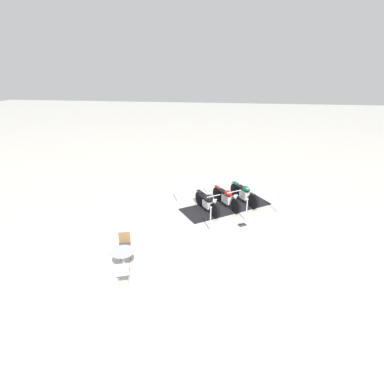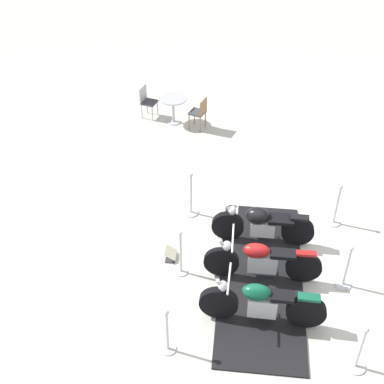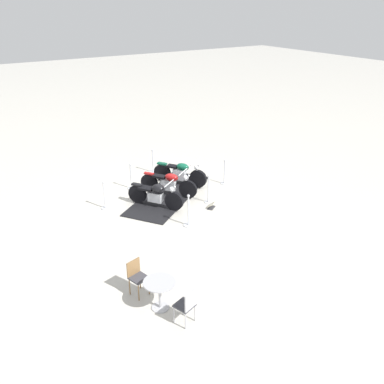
{
  "view_description": "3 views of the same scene",
  "coord_description": "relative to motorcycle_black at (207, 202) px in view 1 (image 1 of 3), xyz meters",
  "views": [
    {
      "loc": [
        -13.6,
        -0.04,
        6.53
      ],
      "look_at": [
        -0.76,
        1.56,
        1.02
      ],
      "focal_mm": 28.94,
      "sensor_mm": 36.0,
      "label": 1
    },
    {
      "loc": [
        3.7,
        -6.33,
        7.88
      ],
      "look_at": [
        -2.03,
        0.26,
        0.97
      ],
      "focal_mm": 49.82,
      "sensor_mm": 36.0,
      "label": 2
    },
    {
      "loc": [
        -12.38,
        6.9,
        6.74
      ],
      "look_at": [
        -1.78,
        0.09,
        0.85
      ],
      "focal_mm": 38.9,
      "sensor_mm": 36.0,
      "label": 3
    }
  ],
  "objects": [
    {
      "name": "stanchion_right_rear",
      "position": [
        0.36,
        -3.27,
        -0.13
      ],
      "size": [
        0.29,
        0.29,
        1.03
      ],
      "color": "silver",
      "rests_on": "ground_plane"
    },
    {
      "name": "ground_plane",
      "position": [
        0.62,
        -0.85,
        -0.5
      ],
      "size": [
        80.0,
        80.0,
        0.0
      ],
      "primitive_type": "plane",
      "color": "beige"
    },
    {
      "name": "stanchion_right_front",
      "position": [
        -1.73,
        -0.26,
        -0.15
      ],
      "size": [
        0.35,
        0.35,
        1.11
      ],
      "color": "silver",
      "rests_on": "ground_plane"
    },
    {
      "name": "stanchion_left_mid",
      "position": [
        1.93,
        0.06,
        -0.17
      ],
      "size": [
        0.33,
        0.33,
        1.03
      ],
      "color": "silver",
      "rests_on": "ground_plane"
    },
    {
      "name": "display_platform",
      "position": [
        0.62,
        -0.85,
        -0.48
      ],
      "size": [
        3.8,
        4.47,
        0.03
      ],
      "primitive_type": "cube",
      "rotation": [
        0.0,
        0.0,
        -0.96
      ],
      "color": "black",
      "rests_on": "ground_plane"
    },
    {
      "name": "motorcycle_black",
      "position": [
        0.0,
        0.0,
        0.0
      ],
      "size": [
        1.84,
        1.31,
        0.99
      ],
      "rotation": [
        0.0,
        0.0,
        -2.55
      ],
      "color": "black",
      "rests_on": "display_platform"
    },
    {
      "name": "cafe_chair_across_table",
      "position": [
        -3.95,
        2.65,
        0.05
      ],
      "size": [
        0.49,
        0.49,
        0.93
      ],
      "rotation": [
        0.0,
        0.0,
        -2.88
      ],
      "color": "olive",
      "rests_on": "ground_plane"
    },
    {
      "name": "motorcycle_maroon",
      "position": [
        0.6,
        -0.87,
        0.01
      ],
      "size": [
        1.92,
        1.41,
        1.01
      ],
      "rotation": [
        0.0,
        0.0,
        -2.52
      ],
      "color": "black",
      "rests_on": "display_platform"
    },
    {
      "name": "motorcycle_forest",
      "position": [
        1.21,
        -1.73,
        0.0
      ],
      "size": [
        1.96,
        1.36,
        1.03
      ],
      "rotation": [
        0.0,
        0.0,
        -2.56
      ],
      "color": "black",
      "rests_on": "display_platform"
    },
    {
      "name": "stanchion_right_mid",
      "position": [
        -0.68,
        -1.76,
        -0.1
      ],
      "size": [
        0.28,
        0.28,
        1.09
      ],
      "color": "silver",
      "rests_on": "ground_plane"
    },
    {
      "name": "stanchion_left_front",
      "position": [
        0.89,
        1.56,
        -0.15
      ],
      "size": [
        0.32,
        0.32,
        1.05
      ],
      "color": "silver",
      "rests_on": "ground_plane"
    },
    {
      "name": "stanchion_left_rear",
      "position": [
        2.98,
        -1.45,
        -0.2
      ],
      "size": [
        0.36,
        0.36,
        1.02
      ],
      "color": "silver",
      "rests_on": "ground_plane"
    },
    {
      "name": "info_placard",
      "position": [
        -1.11,
        -1.6,
        -0.43
      ],
      "size": [
        0.38,
        0.4,
        0.22
      ],
      "rotation": [
        0.0,
        0.0,
        2.18
      ],
      "color": "#333338",
      "rests_on": "ground_plane"
    },
    {
      "name": "cafe_table",
      "position": [
        -4.74,
        2.44,
        0.08
      ],
      "size": [
        0.78,
        0.78,
        0.76
      ],
      "color": "#B7B7BC",
      "rests_on": "ground_plane"
    },
    {
      "name": "cafe_chair_near_table",
      "position": [
        -5.52,
        2.18,
        0.04
      ],
      "size": [
        0.51,
        0.51,
        0.93
      ],
      "rotation": [
        0.0,
        0.0,
        0.33
      ],
      "color": "#B7B7BC",
      "rests_on": "ground_plane"
    }
  ]
}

